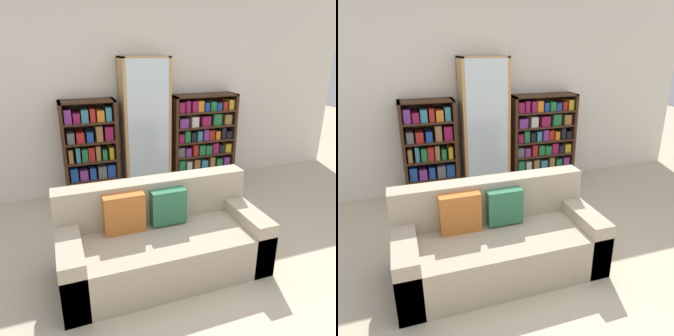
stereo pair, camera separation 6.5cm
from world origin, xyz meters
TOP-DOWN VIEW (x-y plane):
  - ground_plane at (0.00, 0.00)m, footprint 16.00×16.00m
  - wall_back at (0.00, 2.52)m, footprint 6.72×0.06m
  - couch at (-0.31, 0.50)m, footprint 1.82×0.80m
  - bookshelf_left at (-0.69, 2.31)m, footprint 0.70×0.32m
  - display_cabinet at (0.06, 2.29)m, footprint 0.63×0.36m
  - bookshelf_right at (0.94, 2.31)m, footprint 0.96×0.32m
  - wine_bottle at (0.61, 1.69)m, footprint 0.07×0.07m

SIDE VIEW (x-z plane):
  - ground_plane at x=0.00m, z-range 0.00..0.00m
  - wine_bottle at x=0.61m, z-range -0.04..0.37m
  - couch at x=-0.31m, z-range -0.12..0.69m
  - bookshelf_right at x=0.94m, z-range -0.02..1.30m
  - bookshelf_left at x=-0.69m, z-range -0.02..1.31m
  - display_cabinet at x=0.06m, z-range 0.01..1.85m
  - wall_back at x=0.00m, z-range 0.00..2.70m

